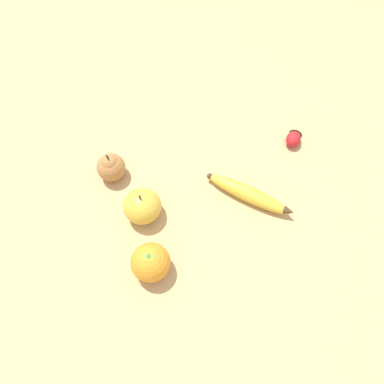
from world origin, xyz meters
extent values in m
plane|color=tan|center=(0.00, 0.00, 0.00)|extent=(3.00, 3.00, 0.00)
ellipsoid|color=gold|center=(-0.07, 0.11, 0.02)|extent=(0.12, 0.20, 0.04)
cone|color=#47331E|center=(-0.03, 0.20, 0.02)|extent=(0.03, 0.03, 0.03)
sphere|color=#47331E|center=(-0.11, 0.02, 0.02)|extent=(0.01, 0.01, 0.01)
sphere|color=orange|center=(0.12, -0.09, 0.04)|extent=(0.08, 0.08, 0.08)
cylinder|color=#337A33|center=(0.12, -0.09, 0.08)|extent=(0.01, 0.01, 0.00)
sphere|color=#B2753D|center=(-0.11, -0.21, 0.03)|extent=(0.07, 0.07, 0.07)
sphere|color=#B2753D|center=(-0.11, -0.21, 0.05)|extent=(0.04, 0.04, 0.04)
cylinder|color=#4C3319|center=(-0.11, -0.21, 0.08)|extent=(0.01, 0.01, 0.02)
ellipsoid|color=red|center=(-0.23, 0.22, 0.02)|extent=(0.05, 0.05, 0.04)
cone|color=#337A33|center=(-0.25, 0.23, 0.02)|extent=(0.02, 0.03, 0.03)
ellipsoid|color=gold|center=(-0.01, -0.13, 0.04)|extent=(0.08, 0.08, 0.07)
cylinder|color=#4C3319|center=(-0.01, -0.13, 0.08)|extent=(0.00, 0.00, 0.01)
camera|label=1|loc=(0.33, 0.01, 0.78)|focal=35.00mm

